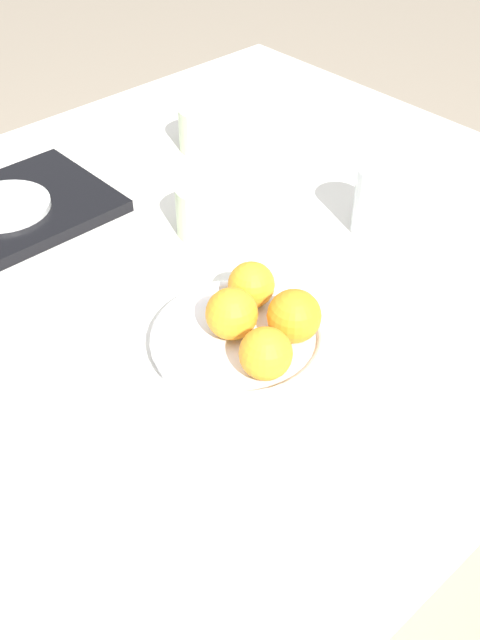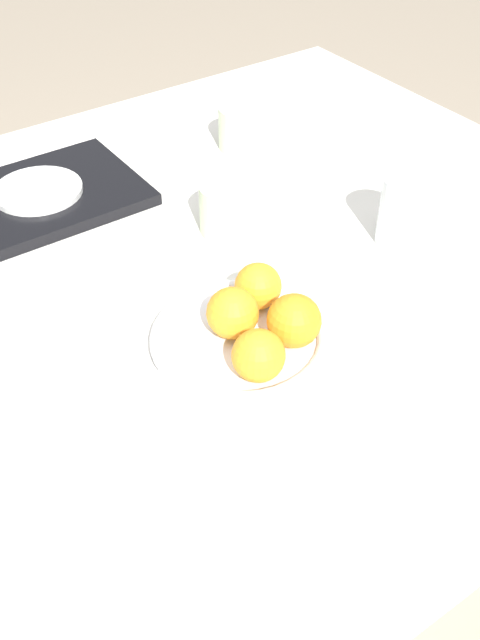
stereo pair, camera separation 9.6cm
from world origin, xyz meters
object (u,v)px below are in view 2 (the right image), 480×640
object	(u,v)px
fruit_platter	(240,340)
cup_0	(242,128)
orange_2	(294,321)
serving_tray	(40,198)
orange_0	(233,313)
side_plate	(38,190)
cup_2	(228,208)
orange_1	(258,356)
orange_3	(261,285)
water_glass	(404,211)

from	to	relation	value
fruit_platter	cup_0	distance (m)	0.56
fruit_platter	orange_2	xyz separation A→B (m)	(0.05, -0.05, 0.04)
serving_tray	orange_0	bearing A→B (deg)	-81.96
side_plate	serving_tray	bearing A→B (deg)	-90.00
cup_0	cup_2	xyz separation A→B (m)	(-0.18, -0.21, 0.00)
side_plate	cup_0	distance (m)	0.40
fruit_platter	orange_1	size ratio (longest dim) A/B	3.56
cup_2	orange_0	bearing A→B (deg)	-122.90
orange_3	cup_2	size ratio (longest dim) A/B	0.72
orange_1	serving_tray	bearing A→B (deg)	94.96
cup_0	orange_2	bearing A→B (deg)	-118.47
fruit_platter	orange_2	size ratio (longest dim) A/B	3.35
fruit_platter	water_glass	distance (m)	0.36
cup_2	fruit_platter	bearing A→B (deg)	-120.99
orange_1	cup_0	bearing A→B (deg)	56.65
orange_3	water_glass	size ratio (longest dim) A/B	0.57
serving_tray	orange_2	bearing A→B (deg)	-77.11
orange_2	side_plate	distance (m)	0.55
cup_2	orange_3	bearing A→B (deg)	-112.18
serving_tray	cup_2	size ratio (longest dim) A/B	3.73
orange_0	serving_tray	bearing A→B (deg)	98.04
orange_2	side_plate	size ratio (longest dim) A/B	0.48
cup_2	water_glass	bearing A→B (deg)	-41.51
orange_0	water_glass	xyz separation A→B (m)	(0.35, 0.05, 0.00)
orange_2	cup_2	size ratio (longest dim) A/B	0.79
orange_0	serving_tray	distance (m)	0.48
fruit_platter	orange_3	world-z (taller)	orange_3
water_glass	cup_2	world-z (taller)	water_glass
orange_1	cup_2	distance (m)	0.35
serving_tray	cup_2	xyz separation A→B (m)	(0.21, -0.25, 0.03)
serving_tray	side_plate	distance (m)	0.02
orange_0	orange_2	size ratio (longest dim) A/B	0.97
orange_1	orange_2	distance (m)	0.08
side_plate	orange_1	bearing A→B (deg)	-85.04
cup_0	serving_tray	bearing A→B (deg)	175.01
serving_tray	cup_0	size ratio (longest dim) A/B	3.75
fruit_platter	water_glass	world-z (taller)	water_glass
orange_2	orange_3	size ratio (longest dim) A/B	1.10
cup_0	orange_3	bearing A→B (deg)	-122.20
side_plate	cup_0	size ratio (longest dim) A/B	1.66
orange_0	orange_1	size ratio (longest dim) A/B	1.03
orange_1	cup_0	size ratio (longest dim) A/B	0.75
fruit_platter	orange_1	xyz separation A→B (m)	(-0.02, -0.07, 0.04)
orange_3	orange_1	bearing A→B (deg)	-127.36
orange_2	cup_0	size ratio (longest dim) A/B	0.79
orange_1	side_plate	xyz separation A→B (m)	(-0.05, 0.56, -0.03)
cup_2	cup_0	bearing A→B (deg)	50.13
orange_2	side_plate	world-z (taller)	orange_2
orange_2	cup_2	world-z (taller)	orange_2
orange_0	cup_0	world-z (taller)	orange_0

